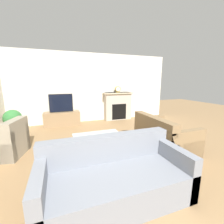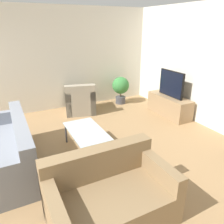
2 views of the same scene
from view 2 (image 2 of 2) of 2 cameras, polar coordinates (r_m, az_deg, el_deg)
The scene contains 9 objects.
wall_back at distance 5.45m, azimuth 22.69°, elevation 10.98°, with size 7.86×0.06×2.70m.
wall_left at distance 6.19m, azimuth -13.34°, elevation 13.17°, with size 0.06×8.19×2.70m.
tv_stand at distance 5.89m, azimuth 14.70°, elevation 1.63°, with size 1.27×0.45×0.52m.
tv at distance 5.72m, azimuth 15.23°, elevation 7.12°, with size 0.82×0.06×0.65m.
couch_sectional at distance 4.00m, azimuth -26.37°, elevation -9.57°, with size 2.01×0.91×0.82m.
couch_loveseat at distance 2.81m, azimuth -0.72°, elevation -21.52°, with size 0.88×1.45×0.82m.
armchair_by_window at distance 5.94m, azimuth -8.37°, elevation 2.73°, with size 0.95×0.93×0.82m.
coffee_table at distance 4.04m, azimuth -6.71°, elevation -5.34°, with size 1.07×0.59×0.43m.
potted_plant at distance 6.52m, azimuth 2.27°, elevation 6.48°, with size 0.50×0.50×0.81m.
Camera 2 is at (3.49, 1.12, 2.22)m, focal length 35.00 mm.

